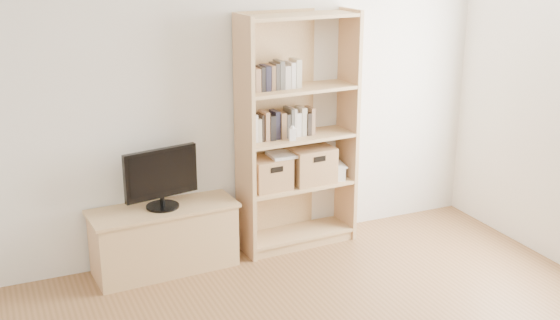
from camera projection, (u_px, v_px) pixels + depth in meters
back_wall at (232, 95)px, 5.57m from camera, size 4.50×0.02×2.60m
tv_stand at (165, 240)px, 5.46m from camera, size 1.11×0.47×0.50m
bookshelf at (298, 133)px, 5.71m from camera, size 0.99×0.40×1.95m
television at (161, 179)px, 5.30m from camera, size 0.59×0.16×0.46m
books_row_mid at (297, 121)px, 5.69m from camera, size 0.90×0.25×0.24m
books_row_upper at (273, 77)px, 5.48m from camera, size 0.38×0.15×0.20m
baby_monitor at (292, 134)px, 5.56m from camera, size 0.06×0.04×0.10m
basket_left at (270, 173)px, 5.68m from camera, size 0.33×0.28×0.26m
basket_right at (310, 164)px, 5.84m from camera, size 0.38×0.32×0.30m
laptop at (288, 154)px, 5.70m from camera, size 0.32×0.22×0.02m
magazine_stack at (333, 171)px, 5.96m from camera, size 0.21×0.27×0.11m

